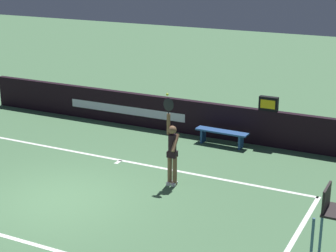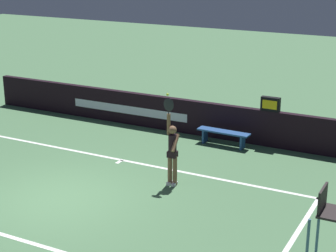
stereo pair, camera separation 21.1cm
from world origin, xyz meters
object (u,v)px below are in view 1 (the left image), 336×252
speed_display (269,104)px  tennis_ball (167,94)px  umpire_chair (336,229)px  tennis_player (172,150)px  courtside_bench_near (222,134)px

speed_display → tennis_ball: (-1.46, -4.01, 1.04)m
speed_display → tennis_ball: bearing=-109.9°
tennis_ball → umpire_chair: bearing=-34.8°
tennis_ball → umpire_chair: 6.05m
speed_display → tennis_player: (-1.29, -4.07, -0.40)m
umpire_chair → courtside_bench_near: size_ratio=1.27×
tennis_player → tennis_ball: tennis_ball is taller
speed_display → umpire_chair: bearing=-65.1°
courtside_bench_near → tennis_ball: bearing=-93.2°
speed_display → umpire_chair: umpire_chair is taller
umpire_chair → tennis_ball: bearing=145.2°
speed_display → courtside_bench_near: size_ratio=0.35×
speed_display → courtside_bench_near: speed_display is taller
speed_display → tennis_player: size_ratio=0.25×
tennis_ball → umpire_chair: (4.90, -3.41, -1.00)m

